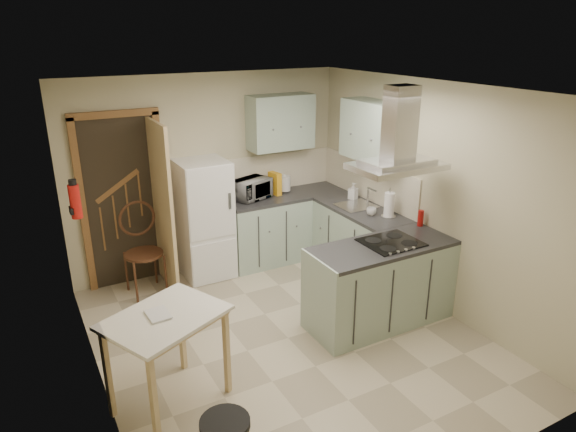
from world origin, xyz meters
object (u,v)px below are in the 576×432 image
fridge (205,219)px  bentwood_chair (144,254)px  peninsula (381,284)px  drop_leaf_table (169,361)px  microwave (252,189)px  extractor_hood (397,166)px

fridge → bentwood_chair: size_ratio=1.49×
peninsula → drop_leaf_table: (-2.35, -0.19, -0.03)m
peninsula → bentwood_chair: size_ratio=1.54×
fridge → peninsula: fridge is taller
bentwood_chair → drop_leaf_table: bearing=-103.3°
fridge → drop_leaf_table: fridge is taller
peninsula → microwave: 2.19m
fridge → peninsula: size_ratio=0.97×
fridge → drop_leaf_table: size_ratio=1.66×
drop_leaf_table → peninsula: bearing=-20.1°
fridge → microwave: size_ratio=3.15×
bentwood_chair → microwave: microwave is taller
fridge → extractor_hood: 2.57m
fridge → peninsula: 2.35m
peninsula → bentwood_chair: bearing=137.7°
drop_leaf_table → microwave: bearing=26.1°
extractor_hood → microwave: (-0.64, 2.04, -0.69)m
extractor_hood → drop_leaf_table: 2.78m
bentwood_chair → fridge: bearing=4.2°
fridge → bentwood_chair: bearing=-171.2°
peninsula → bentwood_chair: (-2.04, 1.85, 0.05)m
peninsula → extractor_hood: (0.10, 0.00, 1.27)m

